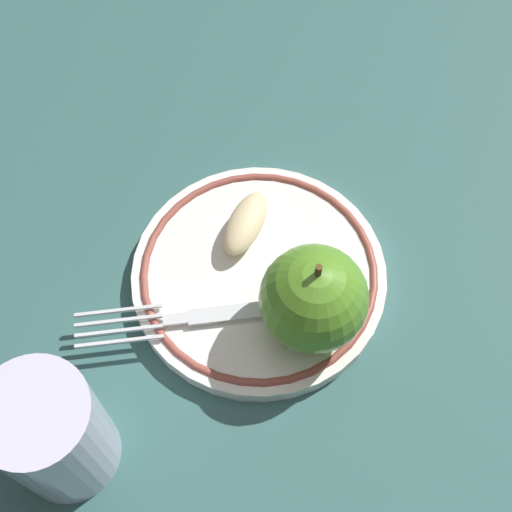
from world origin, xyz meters
TOP-DOWN VIEW (x-y plane):
  - ground_plane at (0.00, 0.00)m, footprint 2.00×2.00m
  - plate at (0.01, -0.00)m, footprint 0.19×0.19m
  - apple_red_whole at (0.03, 0.05)m, footprint 0.07×0.07m
  - apple_slice_front at (-0.02, -0.03)m, footprint 0.06×0.03m
  - fork at (0.06, -0.01)m, footprint 0.13×0.15m
  - drinking_glass at (0.19, -0.04)m, footprint 0.07×0.07m

SIDE VIEW (x-z plane):
  - ground_plane at x=0.00m, z-range 0.00..0.00m
  - plate at x=0.01m, z-range 0.00..0.02m
  - fork at x=0.06m, z-range 0.02..0.02m
  - apple_slice_front at x=-0.02m, z-range 0.02..0.04m
  - drinking_glass at x=0.19m, z-range 0.00..0.10m
  - apple_red_whole at x=0.03m, z-range 0.01..0.10m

